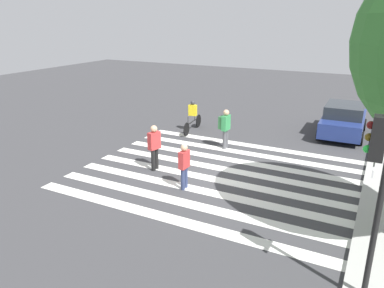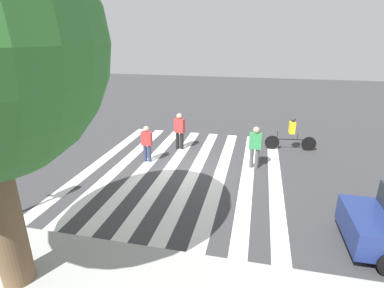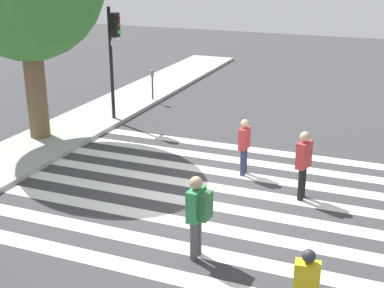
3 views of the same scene
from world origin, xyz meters
name	(u,v)px [view 1 (image 1 of 3)]	position (x,y,z in m)	size (l,w,h in m)	color
ground_plane	(217,174)	(0.00, 0.00, 0.00)	(60.00, 60.00, 0.00)	#38383A
crosswalk_stripes	(217,174)	(0.00, 0.00, 0.00)	(7.93, 10.00, 0.01)	silver
traffic_light	(378,171)	(4.75, 5.29, 2.92)	(0.60, 0.50, 4.17)	black
pedestrian_adult_blue_shirt	(225,126)	(-2.87, -0.91, 1.05)	(0.51, 0.43, 1.79)	#4C4C51
pedestrian_adult_yellow_jacket	(154,145)	(0.73, -2.33, 1.01)	(0.54, 0.34, 1.79)	black
pedestrian_child_with_backpack	(184,164)	(1.70, -0.50, 0.91)	(0.46, 0.24, 1.62)	navy
cyclist_far_lane	(193,115)	(-4.52, -3.38, 0.87)	(2.41, 0.42, 1.63)	black
car_parked_silver_sedan	(343,120)	(-7.39, 3.60, 0.80)	(4.20, 2.13, 1.59)	navy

